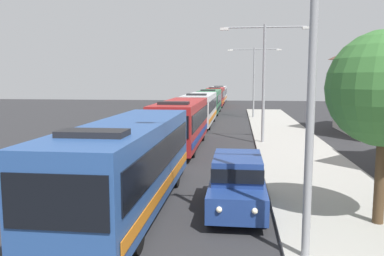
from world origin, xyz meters
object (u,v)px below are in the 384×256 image
object	(u,v)px
bus_fourth_in_line	(210,101)
bus_rear	(216,96)
bus_second_in_line	(182,122)
streetlamp_mid	(264,70)
streetlamp_near	(313,40)
streetlamp_far	(254,75)
bus_middle	(200,108)
bus_tail_end	(219,93)
white_suv	(237,181)
bus_lead	(129,162)

from	to	relation	value
bus_fourth_in_line	bus_rear	world-z (taller)	same
bus_second_in_line	streetlamp_mid	bearing A→B (deg)	20.46
streetlamp_near	streetlamp_mid	distance (m)	17.77
bus_second_in_line	streetlamp_far	size ratio (longest dim) A/B	1.35
streetlamp_far	bus_middle	bearing A→B (deg)	-127.09
bus_tail_end	streetlamp_far	world-z (taller)	streetlamp_far
streetlamp_far	bus_tail_end	bearing A→B (deg)	99.92
white_suv	streetlamp_mid	bearing A→B (deg)	83.12
bus_second_in_line	white_suv	bearing A→B (deg)	-72.98
bus_tail_end	bus_rear	bearing A→B (deg)	-90.00
bus_second_in_line	bus_middle	bearing A→B (deg)	90.00
bus_tail_end	streetlamp_near	xyz separation A→B (m)	(5.40, -66.40, 3.72)
bus_rear	bus_tail_end	distance (m)	11.98
white_suv	streetlamp_mid	distance (m)	14.76
bus_fourth_in_line	bus_tail_end	size ratio (longest dim) A/B	1.08
bus_tail_end	streetlamp_far	xyz separation A→B (m)	(5.40, -30.86, 3.30)
bus_middle	streetlamp_near	size ratio (longest dim) A/B	1.32
white_suv	bus_middle	bearing A→B (deg)	98.51
bus_rear	streetlamp_near	world-z (taller)	streetlamp_near
bus_middle	white_suv	distance (m)	25.01
bus_lead	bus_second_in_line	bearing A→B (deg)	90.00
bus_lead	streetlamp_mid	size ratio (longest dim) A/B	1.37
bus_fourth_in_line	streetlamp_far	xyz separation A→B (m)	(5.40, -5.79, 3.30)
streetlamp_near	streetlamp_far	size ratio (longest dim) A/B	1.12
streetlamp_near	streetlamp_far	world-z (taller)	streetlamp_near
bus_lead	bus_middle	size ratio (longest dim) A/B	0.95
bus_tail_end	streetlamp_far	bearing A→B (deg)	-80.08
bus_lead	streetlamp_far	distance (m)	32.84
bus_lead	bus_fourth_in_line	xyz separation A→B (m)	(0.00, 38.01, 0.00)
bus_fourth_in_line	streetlamp_near	world-z (taller)	streetlamp_near
bus_fourth_in_line	bus_rear	bearing A→B (deg)	90.00
bus_second_in_line	bus_fourth_in_line	distance (m)	25.58
bus_fourth_in_line	streetlamp_mid	distance (m)	24.41
bus_fourth_in_line	streetlamp_mid	xyz separation A→B (m)	(5.40, -23.57, 3.39)
bus_second_in_line	streetlamp_far	bearing A→B (deg)	74.74
bus_fourth_in_line	streetlamp_near	xyz separation A→B (m)	(5.40, -41.34, 3.72)
streetlamp_far	bus_second_in_line	bearing A→B (deg)	-105.26
bus_middle	bus_fourth_in_line	xyz separation A→B (m)	(-0.00, 12.94, -0.00)
streetlamp_mid	bus_middle	bearing A→B (deg)	116.92
bus_rear	streetlamp_near	size ratio (longest dim) A/B	1.20
bus_lead	white_suv	size ratio (longest dim) A/B	2.34
streetlamp_mid	bus_second_in_line	bearing A→B (deg)	-159.54
bus_rear	streetlamp_far	size ratio (longest dim) A/B	1.34
white_suv	bus_fourth_in_line	bearing A→B (deg)	95.61
bus_fourth_in_line	bus_tail_end	xyz separation A→B (m)	(-0.00, 25.07, -0.00)
bus_middle	bus_rear	distance (m)	26.02
bus_lead	streetlamp_mid	xyz separation A→B (m)	(5.40, 14.45, 3.39)
white_suv	streetlamp_near	size ratio (longest dim) A/B	0.53
bus_second_in_line	white_suv	size ratio (longest dim) A/B	2.26
bus_fourth_in_line	streetlamp_mid	world-z (taller)	streetlamp_mid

